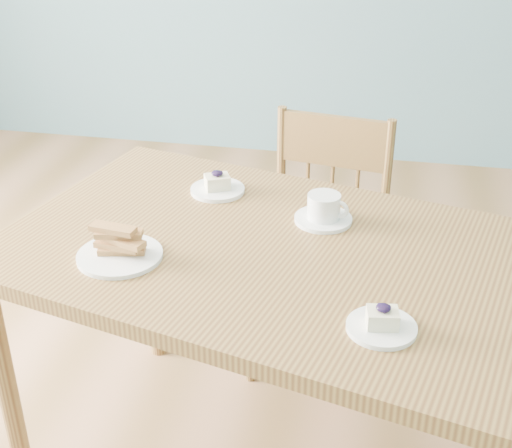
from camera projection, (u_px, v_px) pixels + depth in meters
The scene contains 7 objects.
room at pixel (177, 12), 1.54m from camera, with size 5.01×5.01×2.71m.
dining_table at pixel (293, 279), 1.78m from camera, with size 1.63×1.17×0.79m.
dining_chair at pixel (319, 248), 2.42m from camera, with size 0.46×0.45×0.89m.
cheesecake_plate_near at pixel (382, 323), 1.46m from camera, with size 0.15×0.15×0.06m.
cheesecake_plate_far at pixel (217, 186), 2.04m from camera, with size 0.16×0.16×0.07m.
coffee_cup at pixel (324, 210), 1.87m from camera, with size 0.15×0.15×0.08m.
biscotti_plate at pixel (119, 248), 1.71m from camera, with size 0.21×0.21×0.08m.
Camera 1 is at (0.48, -1.51, 1.67)m, focal length 50.00 mm.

